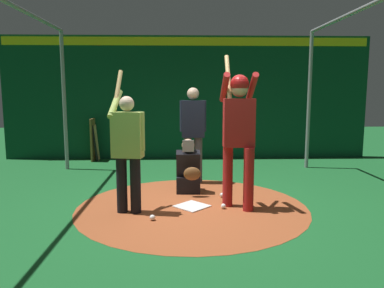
{
  "coord_description": "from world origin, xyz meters",
  "views": [
    {
      "loc": [
        5.37,
        -0.17,
        1.71
      ],
      "look_at": [
        0.0,
        0.0,
        0.95
      ],
      "focal_mm": 34.8,
      "sensor_mm": 36.0,
      "label": 1
    }
  ],
  "objects_px": {
    "visitor": "(128,146)",
    "bat_rack": "(95,140)",
    "baseball_1": "(152,217)",
    "umpire": "(193,130)",
    "baseball_0": "(223,206)",
    "batter": "(238,127)",
    "baseball_2": "(222,195)",
    "catcher": "(188,172)",
    "home_plate": "(192,206)"
  },
  "relations": [
    {
      "from": "baseball_0",
      "to": "baseball_2",
      "type": "distance_m",
      "value": 0.59
    },
    {
      "from": "batter",
      "to": "bat_rack",
      "type": "relative_size",
      "value": 2.15
    },
    {
      "from": "baseball_0",
      "to": "batter",
      "type": "bearing_deg",
      "value": 100.2
    },
    {
      "from": "bat_rack",
      "to": "batter",
      "type": "bearing_deg",
      "value": 36.62
    },
    {
      "from": "bat_rack",
      "to": "baseball_2",
      "type": "distance_m",
      "value": 4.5
    },
    {
      "from": "baseball_2",
      "to": "baseball_1",
      "type": "bearing_deg",
      "value": -44.94
    },
    {
      "from": "umpire",
      "to": "baseball_0",
      "type": "relative_size",
      "value": 24.1
    },
    {
      "from": "umpire",
      "to": "bat_rack",
      "type": "bearing_deg",
      "value": -135.25
    },
    {
      "from": "umpire",
      "to": "bat_rack",
      "type": "relative_size",
      "value": 1.7
    },
    {
      "from": "visitor",
      "to": "baseball_0",
      "type": "relative_size",
      "value": 27.31
    },
    {
      "from": "home_plate",
      "to": "batter",
      "type": "relative_size",
      "value": 0.19
    },
    {
      "from": "visitor",
      "to": "baseball_1",
      "type": "distance_m",
      "value": 1.04
    },
    {
      "from": "visitor",
      "to": "baseball_1",
      "type": "height_order",
      "value": "visitor"
    },
    {
      "from": "batter",
      "to": "baseball_0",
      "type": "relative_size",
      "value": 30.51
    },
    {
      "from": "visitor",
      "to": "catcher",
      "type": "bearing_deg",
      "value": 149.83
    },
    {
      "from": "visitor",
      "to": "baseball_0",
      "type": "height_order",
      "value": "visitor"
    },
    {
      "from": "batter",
      "to": "catcher",
      "type": "xyz_separation_m",
      "value": [
        -0.9,
        -0.7,
        -0.85
      ]
    },
    {
      "from": "umpire",
      "to": "batter",
      "type": "bearing_deg",
      "value": 20.38
    },
    {
      "from": "visitor",
      "to": "bat_rack",
      "type": "xyz_separation_m",
      "value": [
        -4.17,
        -1.42,
        -0.46
      ]
    },
    {
      "from": "catcher",
      "to": "visitor",
      "type": "distance_m",
      "value": 1.48
    },
    {
      "from": "umpire",
      "to": "baseball_2",
      "type": "bearing_deg",
      "value": 22.39
    },
    {
      "from": "catcher",
      "to": "baseball_2",
      "type": "height_order",
      "value": "catcher"
    },
    {
      "from": "home_plate",
      "to": "umpire",
      "type": "height_order",
      "value": "umpire"
    },
    {
      "from": "catcher",
      "to": "bat_rack",
      "type": "bearing_deg",
      "value": -143.8
    },
    {
      "from": "bat_rack",
      "to": "home_plate",
      "type": "bearing_deg",
      "value": 30.5
    },
    {
      "from": "baseball_1",
      "to": "baseball_2",
      "type": "height_order",
      "value": "same"
    },
    {
      "from": "visitor",
      "to": "baseball_2",
      "type": "relative_size",
      "value": 27.31
    },
    {
      "from": "batter",
      "to": "baseball_2",
      "type": "bearing_deg",
      "value": -163.64
    },
    {
      "from": "home_plate",
      "to": "baseball_2",
      "type": "distance_m",
      "value": 0.69
    },
    {
      "from": "home_plate",
      "to": "bat_rack",
      "type": "height_order",
      "value": "bat_rack"
    },
    {
      "from": "batter",
      "to": "bat_rack",
      "type": "xyz_separation_m",
      "value": [
        -4.02,
        -2.99,
        -0.71
      ]
    },
    {
      "from": "home_plate",
      "to": "visitor",
      "type": "distance_m",
      "value": 1.33
    },
    {
      "from": "home_plate",
      "to": "baseball_0",
      "type": "xyz_separation_m",
      "value": [
        0.12,
        0.46,
        0.03
      ]
    },
    {
      "from": "visitor",
      "to": "baseball_0",
      "type": "bearing_deg",
      "value": 104.2
    },
    {
      "from": "baseball_0",
      "to": "visitor",
      "type": "bearing_deg",
      "value": -85.59
    },
    {
      "from": "home_plate",
      "to": "baseball_1",
      "type": "height_order",
      "value": "baseball_1"
    },
    {
      "from": "baseball_2",
      "to": "catcher",
      "type": "bearing_deg",
      "value": -122.62
    },
    {
      "from": "visitor",
      "to": "baseball_1",
      "type": "xyz_separation_m",
      "value": [
        0.36,
        0.36,
        -0.91
      ]
    },
    {
      "from": "home_plate",
      "to": "umpire",
      "type": "bearing_deg",
      "value": 177.48
    },
    {
      "from": "bat_rack",
      "to": "baseball_0",
      "type": "distance_m",
      "value": 4.94
    },
    {
      "from": "baseball_0",
      "to": "bat_rack",
      "type": "bearing_deg",
      "value": -145.59
    },
    {
      "from": "catcher",
      "to": "visitor",
      "type": "height_order",
      "value": "visitor"
    },
    {
      "from": "visitor",
      "to": "baseball_2",
      "type": "bearing_deg",
      "value": 126.0
    },
    {
      "from": "visitor",
      "to": "bat_rack",
      "type": "relative_size",
      "value": 1.92
    },
    {
      "from": "umpire",
      "to": "baseball_0",
      "type": "distance_m",
      "value": 1.95
    },
    {
      "from": "umpire",
      "to": "visitor",
      "type": "height_order",
      "value": "visitor"
    },
    {
      "from": "bat_rack",
      "to": "baseball_1",
      "type": "distance_m",
      "value": 4.88
    },
    {
      "from": "umpire",
      "to": "bat_rack",
      "type": "height_order",
      "value": "umpire"
    },
    {
      "from": "catcher",
      "to": "bat_rack",
      "type": "xyz_separation_m",
      "value": [
        -3.13,
        -2.29,
        0.14
      ]
    },
    {
      "from": "baseball_0",
      "to": "baseball_1",
      "type": "relative_size",
      "value": 1.0
    }
  ]
}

